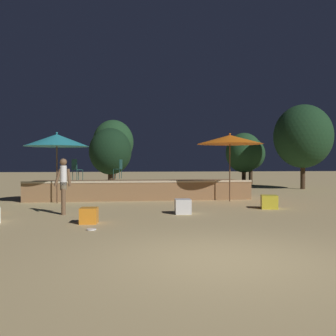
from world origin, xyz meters
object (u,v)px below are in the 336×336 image
person_1 (63,184)px  background_tree_4 (251,154)px  frisbee_disc (91,229)px  background_tree_3 (244,153)px  cube_seat_2 (269,202)px  cube_seat_3 (183,206)px  background_tree_0 (110,152)px  patio_umbrella_0 (57,140)px  bistro_chair_0 (119,167)px  background_tree_1 (113,142)px  background_tree_2 (303,136)px  cube_seat_4 (89,216)px  bistro_chair_1 (76,168)px  patio_umbrella_1 (230,140)px

person_1 → background_tree_4: bearing=135.2°
frisbee_disc → background_tree_3: size_ratio=0.06×
cube_seat_2 → person_1: 6.91m
cube_seat_3 → person_1: 3.75m
background_tree_0 → patio_umbrella_0: bearing=-106.0°
bistro_chair_0 → background_tree_1: bearing=-158.0°
bistro_chair_0 → background_tree_2: (11.04, 3.47, 1.80)m
cube_seat_3 → cube_seat_4: 3.13m
bistro_chair_0 → frisbee_disc: bearing=14.8°
cube_seat_4 → background_tree_0: size_ratio=0.13×
patio_umbrella_0 → frisbee_disc: (1.73, -6.16, -2.45)m
bistro_chair_1 → background_tree_3: (10.44, 8.64, 0.89)m
bistro_chair_0 → background_tree_1: (-0.35, 7.96, 1.59)m
frisbee_disc → cube_seat_4: bearing=97.2°
background_tree_1 → cube_seat_2: bearing=-67.9°
patio_umbrella_1 → background_tree_4: (5.12, 11.40, -0.31)m
bistro_chair_0 → frisbee_disc: size_ratio=3.91×
bistro_chair_0 → cube_seat_2: bearing=62.5°
bistro_chair_0 → background_tree_0: size_ratio=0.25×
bistro_chair_1 → background_tree_1: (1.49, 9.50, 1.59)m
patio_umbrella_0 → background_tree_2: size_ratio=0.55×
background_tree_1 → background_tree_4: (9.96, 0.52, -0.74)m
patio_umbrella_1 → frisbee_disc: patio_umbrella_1 is taller
patio_umbrella_0 → cube_seat_2: size_ratio=4.15×
cube_seat_4 → frisbee_disc: cube_seat_4 is taller
cube_seat_4 → background_tree_4: (10.46, 16.32, 2.03)m
person_1 → frisbee_disc: (1.03, -2.84, -0.92)m
bistro_chair_0 → background_tree_4: size_ratio=0.27×
bistro_chair_1 → person_1: bearing=139.8°
cube_seat_2 → cube_seat_3: cube_seat_2 is taller
cube_seat_4 → background_tree_2: background_tree_2 is taller
bistro_chair_1 → background_tree_0: 5.94m
cube_seat_2 → cube_seat_3: size_ratio=1.31×
patio_umbrella_1 → frisbee_disc: bearing=-131.3°
patio_umbrella_1 → bistro_chair_0: 5.48m
background_tree_1 → bistro_chair_1: bearing=-98.9°
bistro_chair_1 → background_tree_4: bearing=-90.2°
cube_seat_4 → background_tree_2: size_ratio=0.09×
background_tree_0 → background_tree_1: size_ratio=0.80×
patio_umbrella_1 → bistro_chair_0: size_ratio=3.12×
cube_seat_4 → background_tree_0: bearing=88.3°
person_1 → bistro_chair_1: bearing=174.5°
cube_seat_3 → background_tree_4: background_tree_4 is taller
bistro_chair_0 → background_tree_2: background_tree_2 is taller
cube_seat_2 → background_tree_0: background_tree_0 is taller
cube_seat_3 → background_tree_1: (-2.27, 14.32, 2.75)m
cube_seat_3 → bistro_chair_1: bearing=127.9°
patio_umbrella_1 → background_tree_2: 9.17m
patio_umbrella_1 → bistro_chair_0: (-4.49, 2.92, -1.15)m
bistro_chair_0 → background_tree_3: (8.60, 7.11, 0.89)m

